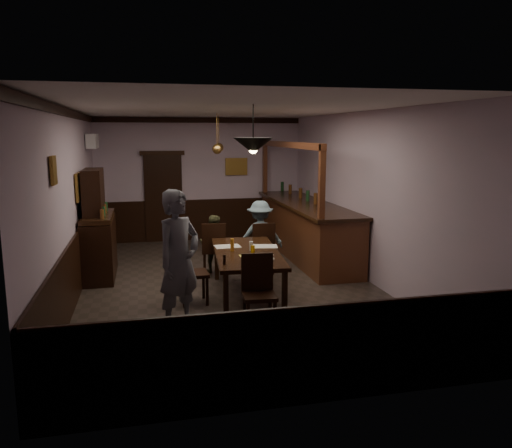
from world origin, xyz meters
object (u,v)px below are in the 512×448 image
object	(u,v)px
soda_can	(253,249)
bar_counter	(305,228)
dining_table	(247,255)
chair_side	(188,269)
person_seated_left	(213,244)
pendant_iron	(253,146)
chair_far_right	(263,246)
person_standing	(179,261)
chair_near	(258,288)
person_seated_right	(260,236)
sideboard	(98,234)
chair_far_left	(214,247)
pendant_brass_mid	(217,149)
coffee_cup	(271,257)
pendant_brass_far	(219,148)

from	to	relation	value
soda_can	bar_counter	xyz separation A→B (m)	(1.72, 2.55, -0.19)
dining_table	bar_counter	bearing A→B (deg)	53.43
bar_counter	chair_side	bearing A→B (deg)	-137.07
person_seated_left	pendant_iron	distance (m)	3.05
chair_far_right	bar_counter	world-z (taller)	bar_counter
chair_far_right	soda_can	bearing A→B (deg)	71.33
chair_far_right	bar_counter	distance (m)	1.72
person_standing	chair_side	bearing A→B (deg)	38.69
pendant_iron	dining_table	bearing A→B (deg)	85.17
chair_near	person_seated_right	size ratio (longest dim) A/B	0.75
dining_table	sideboard	xyz separation A→B (m)	(-2.41, 1.72, 0.11)
chair_far_left	pendant_brass_mid	world-z (taller)	pendant_brass_mid
person_seated_left	bar_counter	xyz separation A→B (m)	(2.11, 0.84, 0.07)
person_standing	bar_counter	size ratio (longest dim) A/B	0.44
person_standing	chair_far_left	bearing A→B (deg)	31.83
person_seated_right	coffee_cup	world-z (taller)	person_seated_right
dining_table	person_seated_right	distance (m)	1.61
chair_near	chair_side	world-z (taller)	same
person_standing	bar_counter	xyz separation A→B (m)	(2.95, 3.58, -0.33)
chair_side	coffee_cup	xyz separation A→B (m)	(1.19, -0.49, 0.25)
coffee_cup	person_standing	bearing A→B (deg)	-154.10
dining_table	person_seated_left	bearing A→B (deg)	101.36
chair_far_right	pendant_brass_mid	size ratio (longest dim) A/B	1.21
chair_near	chair_side	xyz separation A→B (m)	(-0.83, 1.18, -0.00)
chair_far_right	pendant_iron	bearing A→B (deg)	73.84
person_standing	sideboard	bearing A→B (deg)	73.60
chair_far_left	person_seated_right	distance (m)	0.96
chair_far_left	person_standing	world-z (taller)	person_standing
soda_can	coffee_cup	bearing A→B (deg)	-70.61
dining_table	soda_can	distance (m)	0.20
person_seated_right	dining_table	bearing A→B (deg)	73.60
coffee_cup	soda_can	xyz separation A→B (m)	(-0.17, 0.49, 0.01)
chair_side	soda_can	xyz separation A→B (m)	(1.02, -0.00, 0.26)
soda_can	pendant_brass_far	distance (m)	3.90
soda_can	sideboard	size ratio (longest dim) A/B	0.06
pendant_brass_mid	chair_near	bearing A→B (deg)	-90.22
person_seated_right	sideboard	distance (m)	3.00
chair_side	person_seated_left	world-z (taller)	person_seated_left
soda_can	person_standing	bearing A→B (deg)	-140.11
bar_counter	soda_can	bearing A→B (deg)	-124.00
person_seated_right	pendant_brass_far	bearing A→B (deg)	-71.72
dining_table	pendant_brass_far	distance (m)	3.83
chair_near	pendant_brass_far	xyz separation A→B (m)	(0.21, 4.78, 1.75)
dining_table	pendant_iron	bearing A→B (deg)	-94.83
chair_far_right	coffee_cup	xyz separation A→B (m)	(-0.32, -1.85, 0.26)
sideboard	bar_counter	xyz separation A→B (m)	(4.20, 0.70, -0.18)
pendant_brass_mid	soda_can	bearing A→B (deg)	-86.16
chair_far_left	chair_side	distance (m)	1.55
chair_far_right	person_standing	world-z (taller)	person_standing
pendant_brass_mid	pendant_brass_far	bearing A→B (deg)	79.48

